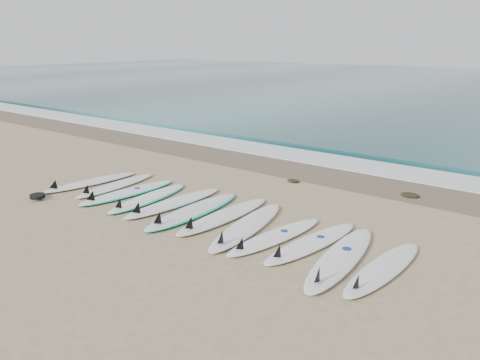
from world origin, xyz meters
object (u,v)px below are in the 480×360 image
Objects in this scene: surfboard_11 at (382,269)px; leash_coil at (37,196)px; surfboard_6 at (222,216)px; surfboard_0 at (88,182)px.

surfboard_11 is 5.16× the size of leash_coil.
surfboard_6 is 1.10× the size of surfboard_11.
surfboard_6 reaches higher than leash_coil.
surfboard_11 is at bearing -2.92° from surfboard_6.
surfboard_0 reaches higher than surfboard_11.
surfboard_11 reaches higher than leash_coil.
surfboard_0 is 0.95× the size of surfboard_6.
surfboard_6 is 5.68× the size of leash_coil.
leash_coil is at bearing -81.70° from surfboard_0.
surfboard_6 is 4.29m from leash_coil.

